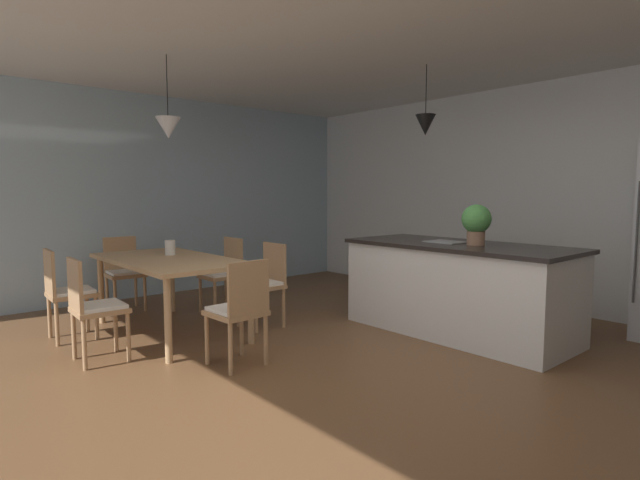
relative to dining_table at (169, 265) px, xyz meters
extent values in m
cube|color=brown|center=(2.11, 0.61, -0.71)|extent=(10.00, 8.40, 0.04)
cube|color=silver|center=(2.11, 0.61, 2.07)|extent=(10.00, 8.40, 0.12)
cube|color=silver|center=(2.11, 3.87, 0.66)|extent=(10.00, 0.12, 2.70)
cube|color=#9EB7C6|center=(-1.95, 0.61, 0.66)|extent=(0.06, 8.40, 2.70)
cube|color=tan|center=(0.00, 0.00, 0.05)|extent=(1.85, 0.96, 0.04)
cylinder|color=tan|center=(-0.84, 0.40, -0.32)|extent=(0.06, 0.06, 0.73)
cylinder|color=tan|center=(0.84, 0.40, -0.32)|extent=(0.06, 0.06, 0.73)
cylinder|color=tan|center=(-0.84, -0.40, -0.32)|extent=(0.06, 0.06, 0.73)
cylinder|color=tan|center=(0.84, -0.40, -0.32)|extent=(0.06, 0.06, 0.73)
cube|color=#A87F56|center=(-0.42, -0.80, -0.26)|extent=(0.42, 0.42, 0.04)
cube|color=white|center=(-0.42, -0.80, -0.22)|extent=(0.38, 0.38, 0.03)
cube|color=#A87F56|center=(-0.42, -0.98, -0.03)|extent=(0.38, 0.05, 0.42)
cylinder|color=#A87F56|center=(-0.58, -0.62, -0.48)|extent=(0.04, 0.04, 0.41)
cylinder|color=#A87F56|center=(-0.24, -0.64, -0.48)|extent=(0.04, 0.04, 0.41)
cylinder|color=#A87F56|center=(-0.59, -0.96, -0.48)|extent=(0.04, 0.04, 0.41)
cylinder|color=#A87F56|center=(-0.25, -0.98, -0.48)|extent=(0.04, 0.04, 0.41)
cube|color=#A87F56|center=(-1.24, 0.00, -0.26)|extent=(0.42, 0.42, 0.04)
cube|color=white|center=(-1.24, 0.00, -0.22)|extent=(0.38, 0.38, 0.03)
cube|color=#A87F56|center=(-1.42, 0.01, -0.03)|extent=(0.05, 0.38, 0.42)
cylinder|color=#A87F56|center=(-1.06, 0.16, -0.48)|extent=(0.04, 0.04, 0.41)
cylinder|color=#A87F56|center=(-1.08, -0.18, -0.48)|extent=(0.04, 0.04, 0.41)
cylinder|color=#A87F56|center=(-1.40, 0.18, -0.48)|extent=(0.04, 0.04, 0.41)
cylinder|color=#A87F56|center=(-1.42, -0.16, -0.48)|extent=(0.04, 0.04, 0.41)
cube|color=#A87F56|center=(-0.42, 0.80, -0.26)|extent=(0.40, 0.40, 0.04)
cube|color=white|center=(-0.42, 0.80, -0.22)|extent=(0.36, 0.36, 0.03)
cube|color=#A87F56|center=(-0.42, 0.98, -0.03)|extent=(0.38, 0.03, 0.42)
cylinder|color=#A87F56|center=(-0.24, 0.63, -0.48)|extent=(0.04, 0.04, 0.41)
cylinder|color=#A87F56|center=(-0.58, 0.63, -0.48)|extent=(0.04, 0.04, 0.41)
cylinder|color=#A87F56|center=(-0.25, 0.97, -0.48)|extent=(0.04, 0.04, 0.41)
cylinder|color=#A87F56|center=(-0.59, 0.97, -0.48)|extent=(0.04, 0.04, 0.41)
cube|color=#A87F56|center=(0.42, -0.80, -0.26)|extent=(0.41, 0.41, 0.04)
cube|color=white|center=(0.42, -0.80, -0.22)|extent=(0.37, 0.37, 0.03)
cube|color=#A87F56|center=(0.41, -0.98, -0.03)|extent=(0.38, 0.04, 0.42)
cylinder|color=#A87F56|center=(0.25, -0.62, -0.48)|extent=(0.04, 0.04, 0.41)
cylinder|color=#A87F56|center=(0.59, -0.64, -0.48)|extent=(0.04, 0.04, 0.41)
cylinder|color=#A87F56|center=(0.24, -0.96, -0.48)|extent=(0.04, 0.04, 0.41)
cylinder|color=#A87F56|center=(0.58, -0.98, -0.48)|extent=(0.04, 0.04, 0.41)
cube|color=#A87F56|center=(0.42, 0.80, -0.26)|extent=(0.40, 0.40, 0.04)
cube|color=white|center=(0.42, 0.80, -0.22)|extent=(0.36, 0.36, 0.03)
cube|color=#A87F56|center=(0.42, 0.98, -0.03)|extent=(0.38, 0.03, 0.42)
cylinder|color=#A87F56|center=(0.58, 0.63, -0.48)|extent=(0.04, 0.04, 0.41)
cylinder|color=#A87F56|center=(0.24, 0.63, -0.48)|extent=(0.04, 0.04, 0.41)
cylinder|color=#A87F56|center=(0.59, 0.97, -0.48)|extent=(0.04, 0.04, 0.41)
cylinder|color=#A87F56|center=(0.25, 0.97, -0.48)|extent=(0.04, 0.04, 0.41)
cube|color=#A87F56|center=(1.24, 0.00, -0.26)|extent=(0.42, 0.42, 0.04)
cube|color=white|center=(1.24, 0.00, -0.22)|extent=(0.38, 0.38, 0.03)
cube|color=#A87F56|center=(1.42, 0.01, -0.03)|extent=(0.05, 0.38, 0.42)
cylinder|color=#A87F56|center=(1.08, -0.18, -0.48)|extent=(0.04, 0.04, 0.41)
cylinder|color=#A87F56|center=(1.06, 0.16, -0.48)|extent=(0.04, 0.04, 0.41)
cylinder|color=#A87F56|center=(1.42, -0.16, -0.48)|extent=(0.04, 0.04, 0.41)
cylinder|color=#A87F56|center=(1.40, 0.18, -0.48)|extent=(0.04, 0.04, 0.41)
cube|color=silver|center=(1.89, 2.15, -0.25)|extent=(2.17, 0.92, 0.88)
cube|color=black|center=(1.89, 2.15, 0.19)|extent=(2.23, 0.98, 0.04)
cube|color=gray|center=(1.73, 2.15, 0.22)|extent=(0.36, 0.30, 0.01)
cylinder|color=#4C4C4C|center=(3.14, 3.13, 0.25)|extent=(0.02, 0.02, 1.13)
cylinder|color=black|center=(0.07, 0.00, 1.72)|extent=(0.01, 0.01, 0.58)
cone|color=#B7B7B7|center=(0.07, 0.00, 1.33)|extent=(0.24, 0.24, 0.20)
cylinder|color=black|center=(1.45, 2.15, 1.76)|extent=(0.01, 0.01, 0.50)
cone|color=black|center=(1.45, 2.15, 1.41)|extent=(0.21, 0.21, 0.21)
cylinder|color=#8C664C|center=(2.07, 2.15, 0.28)|extent=(0.17, 0.17, 0.13)
sphere|color=#478C42|center=(2.07, 2.15, 0.46)|extent=(0.28, 0.28, 0.28)
cylinder|color=silver|center=(-0.23, 0.11, 0.14)|extent=(0.11, 0.11, 0.15)
camera|label=1|loc=(4.68, -2.08, 0.71)|focal=28.01mm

